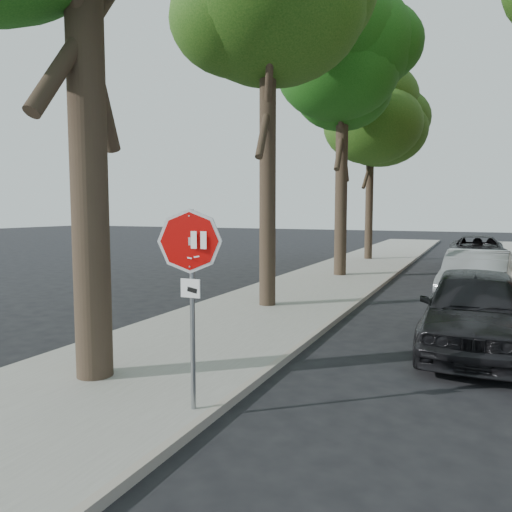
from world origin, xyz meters
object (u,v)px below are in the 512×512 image
at_px(car_d, 478,252).
at_px(tree_mid_a, 269,23).
at_px(car_a, 474,310).
at_px(tree_mid_b, 343,73).
at_px(tree_far, 371,122).
at_px(car_b, 476,278).
at_px(stop_sign, 191,270).

bearing_deg(car_d, tree_mid_a, -114.99).
height_order(car_a, car_d, car_a).
bearing_deg(car_d, tree_mid_b, -133.59).
bearing_deg(tree_mid_a, tree_mid_b, 88.37).
xyz_separation_m(tree_mid_b, tree_far, (-0.30, 6.99, -0.78)).
bearing_deg(tree_far, car_b, -64.63).
xyz_separation_m(tree_far, car_d, (5.32, -1.15, -6.47)).
relative_size(tree_far, car_d, 1.74).
bearing_deg(car_d, car_a, -92.86).
height_order(tree_mid_b, tree_far, tree_mid_b).
height_order(tree_mid_a, car_d, tree_mid_a).
relative_size(tree_mid_b, tree_far, 1.11).
relative_size(tree_mid_b, car_b, 2.20).
bearing_deg(car_a, car_d, 89.68).
distance_m(tree_far, car_d, 8.46).
bearing_deg(tree_far, stop_sign, -84.54).
distance_m(car_a, car_d, 15.08).
xyz_separation_m(tree_mid_b, car_d, (5.02, 5.84, -7.25)).
distance_m(stop_sign, tree_far, 21.88).
distance_m(tree_far, car_b, 13.99).
bearing_deg(car_b, tree_far, 119.81).
relative_size(car_a, car_d, 0.88).
bearing_deg(tree_mid_b, car_a, -61.47).
distance_m(tree_mid_b, car_b, 9.76).
height_order(stop_sign, car_b, stop_sign).
height_order(tree_mid_a, tree_mid_b, tree_mid_b).
height_order(tree_mid_a, car_b, tree_mid_a).
relative_size(tree_mid_a, car_d, 1.84).
xyz_separation_m(tree_mid_a, car_b, (5.22, 2.77, -6.83)).
xyz_separation_m(tree_mid_a, car_a, (5.22, -2.24, -6.80)).
relative_size(stop_sign, tree_mid_b, 0.25).
bearing_deg(tree_far, tree_mid_a, -89.60).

